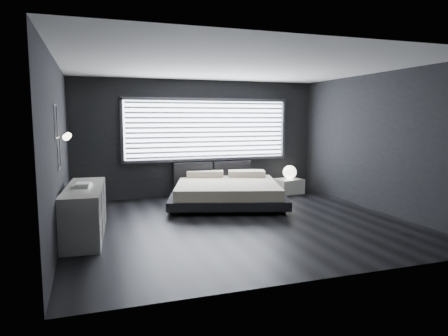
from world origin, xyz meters
name	(u,v)px	position (x,y,z in m)	size (l,w,h in m)	color
room	(239,146)	(0.00, 0.00, 1.40)	(6.04, 6.00, 2.80)	black
window	(208,130)	(0.20, 2.70, 1.61)	(4.14, 0.09, 1.52)	white
headboard	(213,172)	(0.31, 2.64, 0.57)	(1.96, 0.16, 0.52)	black
sconce_near	(66,137)	(-2.88, 0.05, 1.60)	(0.18, 0.11, 0.11)	silver
sconce_far	(68,136)	(-2.88, 0.65, 1.60)	(0.18, 0.11, 0.11)	silver
wall_art_upper	(56,122)	(-2.98, -0.55, 1.85)	(0.01, 0.48, 0.48)	#47474C
wall_art_lower	(59,153)	(-2.98, -0.30, 1.38)	(0.01, 0.48, 0.48)	#47474C
bed	(227,190)	(0.32, 1.59, 0.29)	(3.02, 2.94, 0.63)	black
nightstand	(289,186)	(2.19, 2.24, 0.18)	(0.63, 0.52, 0.37)	silver
orb_lamp	(290,172)	(2.23, 2.27, 0.54)	(0.34, 0.34, 0.34)	white
dresser	(85,211)	(-2.65, 0.02, 0.40)	(0.72, 2.05, 0.81)	silver
book_stack	(83,185)	(-2.67, -0.02, 0.84)	(0.32, 0.38, 0.07)	silver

